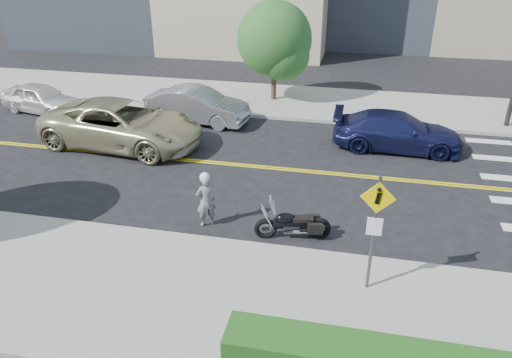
{
  "coord_description": "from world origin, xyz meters",
  "views": [
    {
      "loc": [
        3.55,
        -16.23,
        8.05
      ],
      "look_at": [
        0.8,
        -3.26,
        1.2
      ],
      "focal_mm": 35.0,
      "sensor_mm": 36.0,
      "label": 1
    }
  ],
  "objects_px": {
    "pedestrian_sign": "(375,224)",
    "suv": "(122,124)",
    "motorcyclist": "(206,199)",
    "parked_car_white": "(41,98)",
    "parked_car_blue": "(397,131)",
    "parked_car_silver": "(197,105)",
    "motorcycle": "(293,218)"
  },
  "relations": [
    {
      "from": "parked_car_white",
      "to": "parked_car_silver",
      "type": "distance_m",
      "value": 7.6
    },
    {
      "from": "motorcycle",
      "to": "parked_car_silver",
      "type": "xyz_separation_m",
      "value": [
        -5.53,
        8.37,
        0.13
      ]
    },
    {
      "from": "motorcycle",
      "to": "pedestrian_sign",
      "type": "bearing_deg",
      "value": -55.34
    },
    {
      "from": "motorcyclist",
      "to": "parked_car_white",
      "type": "height_order",
      "value": "motorcyclist"
    },
    {
      "from": "motorcyclist",
      "to": "parked_car_silver",
      "type": "bearing_deg",
      "value": -105.51
    },
    {
      "from": "pedestrian_sign",
      "to": "motorcyclist",
      "type": "bearing_deg",
      "value": 155.64
    },
    {
      "from": "suv",
      "to": "parked_car_blue",
      "type": "bearing_deg",
      "value": -74.29
    },
    {
      "from": "parked_car_white",
      "to": "parked_car_blue",
      "type": "distance_m",
      "value": 16.25
    },
    {
      "from": "pedestrian_sign",
      "to": "parked_car_white",
      "type": "height_order",
      "value": "pedestrian_sign"
    },
    {
      "from": "motorcyclist",
      "to": "parked_car_white",
      "type": "xyz_separation_m",
      "value": [
        -10.53,
        7.93,
        -0.19
      ]
    },
    {
      "from": "parked_car_white",
      "to": "parked_car_blue",
      "type": "relative_size",
      "value": 0.79
    },
    {
      "from": "parked_car_silver",
      "to": "motorcycle",
      "type": "bearing_deg",
      "value": -139.17
    },
    {
      "from": "pedestrian_sign",
      "to": "motorcyclist",
      "type": "xyz_separation_m",
      "value": [
        -4.7,
        2.13,
        -1.1
      ]
    },
    {
      "from": "motorcyclist",
      "to": "parked_car_silver",
      "type": "height_order",
      "value": "motorcyclist"
    },
    {
      "from": "motorcyclist",
      "to": "suv",
      "type": "height_order",
      "value": "suv"
    },
    {
      "from": "motorcycle",
      "to": "parked_car_blue",
      "type": "relative_size",
      "value": 0.42
    },
    {
      "from": "pedestrian_sign",
      "to": "motorcycle",
      "type": "relative_size",
      "value": 1.43
    },
    {
      "from": "pedestrian_sign",
      "to": "motorcyclist",
      "type": "distance_m",
      "value": 5.28
    },
    {
      "from": "suv",
      "to": "parked_car_blue",
      "type": "relative_size",
      "value": 1.29
    },
    {
      "from": "pedestrian_sign",
      "to": "suv",
      "type": "xyz_separation_m",
      "value": [
        -9.72,
        7.17,
        -1.06
      ]
    },
    {
      "from": "parked_car_silver",
      "to": "parked_car_blue",
      "type": "relative_size",
      "value": 0.93
    },
    {
      "from": "pedestrian_sign",
      "to": "parked_car_silver",
      "type": "height_order",
      "value": "pedestrian_sign"
    },
    {
      "from": "parked_car_silver",
      "to": "parked_car_blue",
      "type": "bearing_deg",
      "value": -90.79
    },
    {
      "from": "motorcycle",
      "to": "parked_car_blue",
      "type": "bearing_deg",
      "value": 54.47
    },
    {
      "from": "suv",
      "to": "parked_car_silver",
      "type": "bearing_deg",
      "value": -27.83
    },
    {
      "from": "motorcycle",
      "to": "parked_car_white",
      "type": "bearing_deg",
      "value": 136.36
    },
    {
      "from": "motorcycle",
      "to": "parked_car_blue",
      "type": "distance_m",
      "value": 7.78
    },
    {
      "from": "parked_car_white",
      "to": "parked_car_blue",
      "type": "bearing_deg",
      "value": -80.72
    },
    {
      "from": "parked_car_silver",
      "to": "parked_car_white",
      "type": "bearing_deg",
      "value": 99.6
    },
    {
      "from": "motorcycle",
      "to": "motorcyclist",
      "type": "bearing_deg",
      "value": 164.73
    },
    {
      "from": "pedestrian_sign",
      "to": "parked_car_blue",
      "type": "bearing_deg",
      "value": 83.76
    },
    {
      "from": "parked_car_blue",
      "to": "motorcyclist",
      "type": "bearing_deg",
      "value": 141.07
    }
  ]
}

